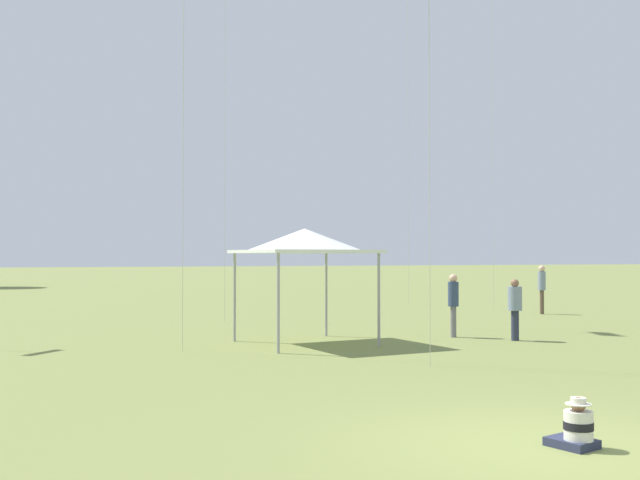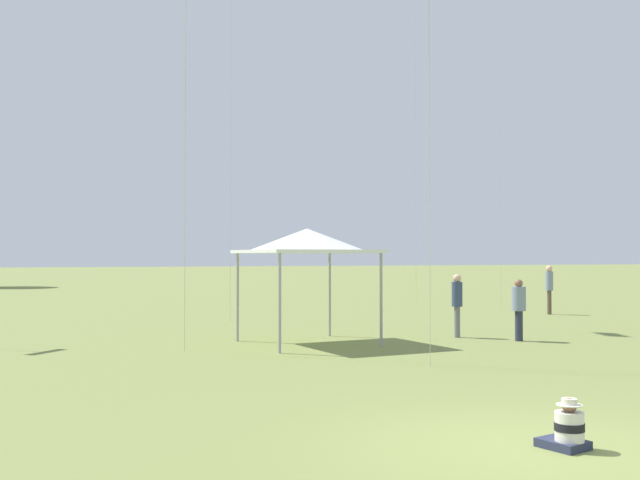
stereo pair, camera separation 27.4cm
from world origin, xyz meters
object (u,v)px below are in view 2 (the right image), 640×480
person_standing_3 (457,299)px  person_standing_5 (519,304)px  person_standing_6 (549,284)px  canopy_tent (307,241)px  seated_toddler (568,429)px

person_standing_3 → person_standing_5: person_standing_3 is taller
person_standing_6 → canopy_tent: bearing=59.2°
seated_toddler → person_standing_3: 11.77m
person_standing_3 → person_standing_6: bearing=133.8°
seated_toddler → person_standing_6: size_ratio=0.32×
seated_toddler → person_standing_5: 11.13m
person_standing_6 → seated_toddler: bearing=86.2°
person_standing_3 → canopy_tent: canopy_tent is taller
person_standing_5 → person_standing_6: 9.52m
seated_toddler → person_standing_3: (5.00, 10.62, 0.81)m
person_standing_3 → person_standing_6: size_ratio=0.93×
person_standing_5 → canopy_tent: bearing=-1.5°
person_standing_3 → canopy_tent: bearing=-84.5°
person_standing_6 → canopy_tent: canopy_tent is taller
seated_toddler → person_standing_6: bearing=38.5°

